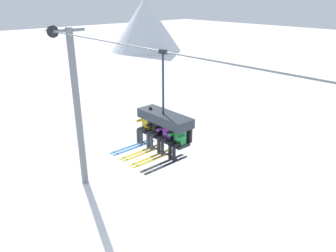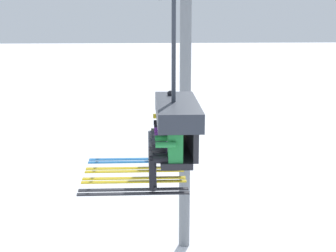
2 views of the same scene
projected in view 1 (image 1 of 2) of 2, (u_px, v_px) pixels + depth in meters
The scene contains 8 objects.
mountain_peak_west at pixel (145, 25), 60.96m from camera, with size 13.34×13.34×9.44m.
lift_tower_near at pixel (77, 108), 16.89m from camera, with size 0.36×1.88×8.59m.
lift_cable at pixel (184, 55), 9.06m from camera, with size 19.14×0.05×0.05m.
chairlift_chair at pixel (165, 121), 10.55m from camera, with size 2.03×0.74×3.17m.
skier_yellow at pixel (145, 125), 11.08m from camera, with size 0.48×1.70×1.34m.
skier_black at pixel (155, 130), 10.72m from camera, with size 0.46×1.70×1.23m.
skier_purple at pixel (165, 134), 10.34m from camera, with size 0.46×1.70×1.23m.
skier_green at pixel (177, 140), 9.97m from camera, with size 0.46×1.70×1.23m.
Camera 1 is at (7.53, -7.24, 9.87)m, focal length 35.00 mm.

